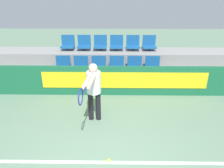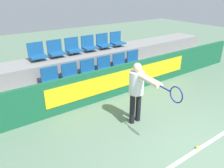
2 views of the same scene
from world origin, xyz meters
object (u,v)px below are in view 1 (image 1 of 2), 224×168
at_px(stadium_chair_10, 133,44).
at_px(stadium_chair_2, 99,66).
at_px(stadium_chair_3, 117,66).
at_px(stadium_chair_0, 63,66).
at_px(stadium_chair_5, 153,66).
at_px(stadium_chair_9, 117,44).
at_px(stadium_chair_11, 149,44).
at_px(stadium_chair_1, 81,66).
at_px(stadium_chair_4, 135,66).
at_px(tennis_player, 93,87).
at_px(stadium_chair_7, 84,44).
at_px(tennis_ball, 109,160).
at_px(stadium_chair_8, 100,44).
at_px(stadium_chair_6, 68,44).

bearing_deg(stadium_chair_10, stadium_chair_2, -139.44).
distance_m(stadium_chair_3, stadium_chair_10, 1.31).
distance_m(stadium_chair_0, stadium_chair_5, 3.07).
xyz_separation_m(stadium_chair_9, stadium_chair_11, (1.23, 0.00, 0.00)).
distance_m(stadium_chair_1, stadium_chair_5, 2.46).
distance_m(stadium_chair_4, stadium_chair_9, 1.31).
bearing_deg(stadium_chair_2, tennis_player, -89.24).
distance_m(stadium_chair_7, stadium_chair_9, 1.23).
bearing_deg(stadium_chair_4, stadium_chair_9, 120.30).
distance_m(stadium_chair_4, tennis_ball, 3.85).
relative_size(stadium_chair_3, tennis_ball, 8.24).
bearing_deg(stadium_chair_8, stadium_chair_1, -120.30).
relative_size(stadium_chair_1, stadium_chair_4, 1.00).
height_order(stadium_chair_8, stadium_chair_11, same).
xyz_separation_m(stadium_chair_9, tennis_player, (-0.58, -3.30, -0.26)).
relative_size(stadium_chair_1, tennis_ball, 8.24).
bearing_deg(stadium_chair_4, stadium_chair_5, 0.00).
distance_m(stadium_chair_1, stadium_chair_3, 1.23).
bearing_deg(stadium_chair_4, stadium_chair_6, 156.83).
bearing_deg(stadium_chair_0, stadium_chair_9, 29.71).
distance_m(stadium_chair_6, tennis_player, 3.54).
bearing_deg(stadium_chair_5, stadium_chair_7, 156.83).
bearing_deg(tennis_ball, stadium_chair_2, 96.77).
xyz_separation_m(stadium_chair_1, stadium_chair_6, (-0.61, 1.05, 0.50)).
distance_m(stadium_chair_6, stadium_chair_10, 2.46).
xyz_separation_m(stadium_chair_1, tennis_ball, (1.05, -3.71, -0.69)).
bearing_deg(stadium_chair_4, stadium_chair_10, 90.00).
xyz_separation_m(stadium_chair_6, stadium_chair_8, (1.23, 0.00, 0.00)).
bearing_deg(stadium_chair_2, stadium_chair_0, 180.00).
height_order(stadium_chair_9, stadium_chair_11, same).
xyz_separation_m(stadium_chair_4, stadium_chair_7, (-1.84, 1.05, 0.50)).
height_order(stadium_chair_4, tennis_ball, stadium_chair_4).
bearing_deg(stadium_chair_1, stadium_chair_7, 90.00).
relative_size(stadium_chair_3, stadium_chair_5, 1.00).
bearing_deg(stadium_chair_8, tennis_ball, -84.72).
xyz_separation_m(stadium_chair_2, stadium_chair_10, (1.23, 1.05, 0.50)).
bearing_deg(stadium_chair_1, stadium_chair_0, 180.00).
bearing_deg(stadium_chair_5, stadium_chair_8, 150.29).
distance_m(stadium_chair_0, stadium_chair_4, 2.46).
distance_m(stadium_chair_2, stadium_chair_7, 1.31).
relative_size(stadium_chair_7, stadium_chair_9, 1.00).
height_order(stadium_chair_3, stadium_chair_8, stadium_chair_8).
xyz_separation_m(stadium_chair_4, stadium_chair_8, (-1.23, 1.05, 0.50)).
relative_size(stadium_chair_1, stadium_chair_7, 1.00).
distance_m(stadium_chair_1, stadium_chair_8, 1.31).
relative_size(stadium_chair_0, stadium_chair_10, 1.00).
distance_m(stadium_chair_1, stadium_chair_4, 1.84).
xyz_separation_m(stadium_chair_11, tennis_ball, (-1.40, -4.76, -1.18)).
bearing_deg(tennis_ball, stadium_chair_9, 87.90).
bearing_deg(stadium_chair_4, tennis_player, -118.06).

